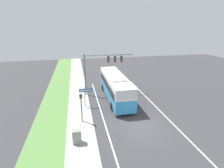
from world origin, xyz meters
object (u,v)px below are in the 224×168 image
at_px(signal_gantry, 102,64).
at_px(pedestrian_signal, 81,104).
at_px(bus, 115,85).
at_px(utility_cabinet, 77,137).
at_px(street_sign, 85,93).

bearing_deg(signal_gantry, pedestrian_signal, -113.94).
distance_m(bus, utility_cabinet, 11.01).
bearing_deg(signal_gantry, bus, -53.48).
bearing_deg(signal_gantry, street_sign, -124.48).
height_order(pedestrian_signal, street_sign, pedestrian_signal).
xyz_separation_m(pedestrian_signal, utility_cabinet, (-0.60, -3.61, -1.49)).
relative_size(bus, signal_gantry, 1.57).
bearing_deg(bus, utility_cabinet, -120.89).
xyz_separation_m(street_sign, utility_cabinet, (-1.23, -7.31, -1.13)).
bearing_deg(utility_cabinet, pedestrian_signal, 80.57).
distance_m(bus, street_sign, 4.86).
bearing_deg(signal_gantry, utility_cabinet, -109.62).
xyz_separation_m(bus, signal_gantry, (-1.53, 2.07, 2.66)).
height_order(bus, signal_gantry, signal_gantry).
xyz_separation_m(signal_gantry, pedestrian_signal, (-3.49, -7.85, -2.36)).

